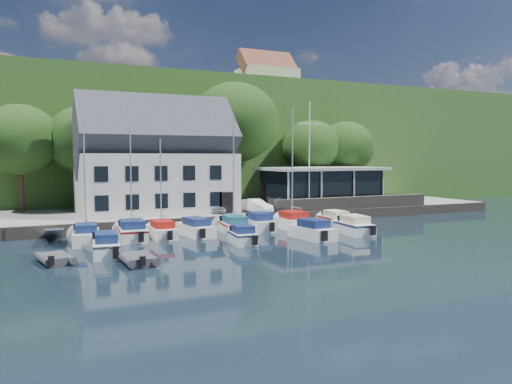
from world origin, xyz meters
TOP-DOWN VIEW (x-y plane):
  - ground at (0.00, 0.00)m, footprint 180.00×180.00m
  - quay at (0.00, 17.50)m, footprint 60.00×13.00m
  - quay_face at (0.00, 11.00)m, footprint 60.00×0.30m
  - hillside at (0.00, 62.00)m, footprint 160.00×75.00m
  - field_patch at (8.00, 70.00)m, footprint 50.00×30.00m
  - farmhouse at (22.00, 52.00)m, footprint 10.40×7.00m
  - harbor_building at (-7.00, 16.50)m, footprint 14.40×8.20m
  - club_pavilion at (11.00, 16.00)m, footprint 13.20×7.20m
  - seawall at (12.00, 11.40)m, footprint 18.00×0.50m
  - gangway at (-16.50, 9.00)m, footprint 1.20×6.00m
  - car_silver at (-2.04, 13.68)m, footprint 1.82×3.45m
  - car_white at (1.38, 12.40)m, footprint 2.38×4.07m
  - car_dgrey at (3.50, 13.19)m, footprint 1.97×4.37m
  - car_blue at (5.07, 13.82)m, footprint 2.31×3.82m
  - flagpole at (7.49, 12.78)m, footprint 2.56×0.20m
  - tree_0 at (-18.53, 22.34)m, footprint 7.45×7.45m
  - tree_1 at (-12.66, 21.85)m, footprint 7.50×7.50m
  - tree_2 at (-2.24, 22.20)m, footprint 8.60×8.60m
  - tree_3 at (3.34, 22.03)m, footprint 9.92×9.92m
  - tree_4 at (13.43, 22.25)m, footprint 7.07×7.07m
  - tree_5 at (18.10, 21.66)m, footprint 7.03×7.03m
  - boat_r1_0 at (-14.35, 7.18)m, footprint 2.62×5.81m
  - boat_r1_1 at (-11.04, 7.57)m, footprint 2.63×6.39m
  - boat_r1_2 at (-8.78, 7.60)m, footprint 1.84×6.24m
  - boat_r1_3 at (-6.11, 7.40)m, footprint 2.44×6.47m
  - boat_r1_4 at (-2.81, 7.45)m, footprint 2.88×6.50m
  - boat_r1_5 at (-0.35, 7.94)m, footprint 2.35×6.01m
  - boat_r1_6 at (2.72, 7.62)m, footprint 2.34×6.36m
  - boat_r1_7 at (6.88, 7.36)m, footprint 2.10×6.25m
  - boat_r2_0 at (-13.68, 2.24)m, footprint 2.37×6.03m
  - boat_r2_2 at (-4.18, 2.56)m, footprint 2.20×4.71m
  - boat_r2_3 at (1.44, 2.24)m, footprint 2.66×6.03m
  - boat_r2_4 at (5.74, 2.96)m, footprint 2.54×6.16m
  - dinghy_0 at (-16.73, 1.06)m, footprint 2.34×3.28m
  - dinghy_1 at (-12.37, -1.19)m, footprint 2.00×3.21m

SIDE VIEW (x-z plane):
  - ground at x=0.00m, z-range 0.00..0.00m
  - gangway at x=-16.50m, z-range -0.70..0.70m
  - dinghy_0 at x=-16.73m, z-range 0.00..0.70m
  - dinghy_1 at x=-12.37m, z-range 0.00..0.73m
  - quay at x=0.00m, z-range 0.00..1.00m
  - quay_face at x=0.00m, z-range 0.00..1.00m
  - boat_r2_2 at x=-4.18m, z-range 0.00..1.36m
  - boat_r1_7 at x=6.88m, z-range 0.00..1.44m
  - boat_r1_3 at x=-6.11m, z-range 0.00..1.46m
  - boat_r2_0 at x=-13.68m, z-range 0.00..1.49m
  - boat_r2_3 at x=1.44m, z-range 0.00..1.52m
  - boat_r2_4 at x=5.74m, z-range 0.00..1.53m
  - boat_r1_5 at x=-0.35m, z-range 0.00..1.54m
  - car_silver at x=-2.04m, z-range 1.00..2.12m
  - seawall at x=12.00m, z-range 1.00..2.20m
  - car_blue at x=5.07m, z-range 1.00..2.22m
  - car_dgrey at x=3.50m, z-range 1.00..2.24m
  - car_white at x=1.38m, z-range 1.00..2.27m
  - club_pavilion at x=11.00m, z-range 1.00..5.10m
  - boat_r1_2 at x=-8.78m, z-range 0.00..8.34m
  - boat_r1_4 at x=-2.81m, z-range 0.00..8.79m
  - boat_r1_0 at x=-14.35m, z-range 0.00..8.99m
  - boat_r1_1 at x=-11.04m, z-range 0.00..9.28m
  - boat_r1_6 at x=2.72m, z-range 0.00..9.42m
  - harbor_building at x=-7.00m, z-range 1.00..9.70m
  - tree_5 at x=18.10m, z-range 1.00..10.60m
  - tree_4 at x=13.43m, z-range 1.00..10.66m
  - tree_0 at x=-18.53m, z-range 1.00..11.19m
  - tree_1 at x=-12.66m, z-range 1.00..11.26m
  - flagpole at x=7.49m, z-range 1.00..11.65m
  - tree_2 at x=-2.24m, z-range 1.00..12.75m
  - tree_3 at x=3.34m, z-range 1.00..14.55m
  - hillside at x=0.00m, z-range 0.00..16.00m
  - field_patch at x=8.00m, z-range 16.00..16.30m
  - farmhouse at x=22.00m, z-range 16.00..24.20m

